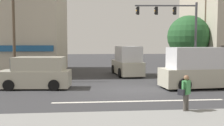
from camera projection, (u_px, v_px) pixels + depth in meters
ground_plane at (129, 90)px, 17.08m from camera, size 120.00×120.00×0.00m
lane_marking_stripe at (139, 101)px, 13.60m from camera, size 9.00×0.24×0.01m
building_left_block at (6, 25)px, 26.97m from camera, size 11.70×11.56×9.89m
street_tree at (188, 37)px, 23.80m from camera, size 3.82×3.82×5.55m
utility_pole_near_left at (14, 27)px, 20.15m from camera, size 1.40×0.22×8.26m
utility_pole_far_right at (206, 28)px, 23.60m from camera, size 1.40×0.22×8.47m
traffic_light_mast at (179, 27)px, 20.48m from camera, size 4.88×0.58×6.20m
van_crossing_leftbound at (37, 74)px, 17.41m from camera, size 4.73×2.32×2.11m
box_truck_waiting_far at (127, 62)px, 24.74m from camera, size 2.57×5.74×2.75m
box_truck_crossing_center at (200, 70)px, 17.54m from camera, size 5.74×2.57×2.75m
pedestrian_foreground_with_bag at (186, 92)px, 11.01m from camera, size 0.64×0.52×1.67m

